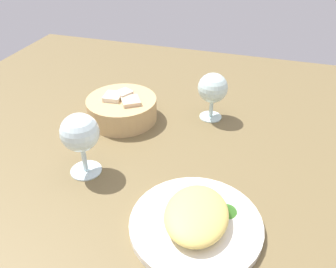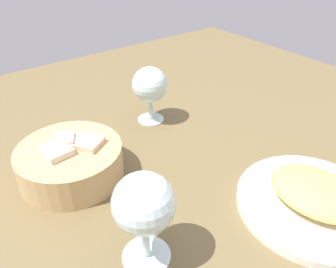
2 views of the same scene
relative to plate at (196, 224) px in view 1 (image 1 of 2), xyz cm
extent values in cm
cube|color=brown|center=(12.90, 12.83, -1.70)|extent=(140.00, 140.00, 2.00)
cylinder|color=white|center=(0.00, 0.00, 0.00)|extent=(23.09, 23.09, 1.40)
ellipsoid|color=#E2C462|center=(0.00, 0.00, 2.51)|extent=(14.97, 12.08, 3.62)
cone|color=#40882A|center=(3.93, -4.58, 1.55)|extent=(3.87, 3.87, 1.69)
cylinder|color=tan|center=(29.38, 26.44, 2.22)|extent=(17.65, 17.65, 5.83)
cube|color=beige|center=(30.92, 26.30, 4.69)|extent=(4.85, 4.70, 3.70)
cube|color=beige|center=(29.00, 28.45, 3.95)|extent=(5.00, 4.59, 4.61)
cube|color=beige|center=(28.35, 23.45, 3.73)|extent=(6.34, 6.20, 4.78)
cylinder|color=silver|center=(36.90, 4.87, -0.40)|extent=(5.72, 5.72, 0.60)
cylinder|color=silver|center=(36.90, 4.87, 1.99)|extent=(1.00, 1.00, 4.18)
sphere|color=silver|center=(36.90, 4.87, 7.83)|extent=(7.50, 7.50, 7.50)
cylinder|color=silver|center=(7.91, 25.50, -0.40)|extent=(6.50, 6.50, 0.60)
cylinder|color=silver|center=(7.91, 25.50, 2.55)|extent=(1.00, 1.00, 5.29)
sphere|color=silver|center=(7.91, 25.50, 9.07)|extent=(7.75, 7.75, 7.75)
camera|label=1|loc=(-40.71, -7.59, 47.01)|focal=37.33mm
camera|label=2|loc=(-16.48, 40.28, 37.34)|focal=35.83mm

